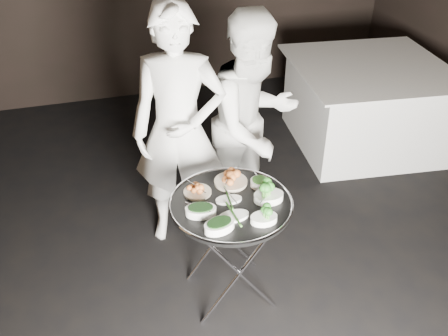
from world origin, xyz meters
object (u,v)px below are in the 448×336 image
object	(u,v)px
tray_stand	(230,246)
dining_table	(365,105)
waiter_right	(254,124)
serving_tray	(231,204)
waiter_left	(179,132)

from	to	relation	value
tray_stand	dining_table	world-z (taller)	dining_table
tray_stand	waiter_right	distance (m)	0.98
serving_tray	waiter_left	xyz separation A→B (m)	(-0.16, 0.72, 0.14)
serving_tray	dining_table	world-z (taller)	dining_table
waiter_right	dining_table	xyz separation A→B (m)	(1.50, 0.85, -0.45)
dining_table	waiter_right	bearing A→B (deg)	-150.49
waiter_left	waiter_right	world-z (taller)	waiter_left
serving_tray	waiter_right	distance (m)	0.88
serving_tray	waiter_right	size ratio (longest dim) A/B	0.44
dining_table	serving_tray	bearing A→B (deg)	-139.66
tray_stand	waiter_right	bearing A→B (deg)	61.90
waiter_right	dining_table	bearing A→B (deg)	6.91
tray_stand	serving_tray	world-z (taller)	serving_tray
serving_tray	waiter_right	xyz separation A→B (m)	(0.41, 0.78, 0.09)
waiter_left	dining_table	world-z (taller)	waiter_left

